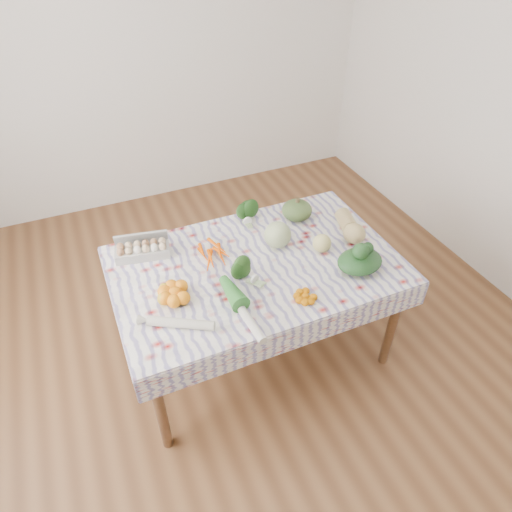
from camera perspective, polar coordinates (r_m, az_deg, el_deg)
ground at (r=3.22m, az=-0.00°, el=-11.36°), size 4.50×4.50×0.00m
wall_back at (r=4.34m, az=-13.03°, el=23.88°), size 4.00×0.04×2.80m
dining_table at (r=2.73m, az=-0.00°, el=-2.30°), size 1.60×1.00×0.75m
tablecloth at (r=2.68m, az=-0.00°, el=-1.06°), size 1.66×1.06×0.01m
egg_carton at (r=2.78m, az=-14.02°, el=0.63°), size 0.34×0.18×0.08m
carrot_bunch at (r=2.72m, az=-5.46°, el=0.12°), size 0.19×0.18×0.04m
kale_bunch at (r=2.98m, az=-1.35°, el=5.31°), size 0.15×0.14×0.13m
kabocha_squash at (r=3.02m, az=5.14°, el=5.73°), size 0.26×0.26×0.13m
cabbage at (r=2.76m, az=2.73°, el=2.67°), size 0.17×0.17×0.16m
butternut_squash at (r=2.93m, az=11.69°, el=3.79°), size 0.20×0.32×0.14m
orange_cluster at (r=2.47m, az=-10.07°, el=-4.57°), size 0.27×0.27×0.08m
broccoli at (r=2.53m, az=-0.94°, el=-2.21°), size 0.18×0.18×0.10m
mandarin_cluster at (r=2.46m, az=6.19°, el=-5.01°), size 0.18×0.18×0.04m
grapefruit at (r=2.76m, az=8.24°, el=1.59°), size 0.13×0.13×0.11m
spinach_bag at (r=2.67m, az=12.84°, el=-0.65°), size 0.32×0.29×0.12m
daikon at (r=2.33m, az=-9.37°, el=-8.30°), size 0.33×0.22×0.05m
leek at (r=2.36m, az=-1.70°, el=-6.81°), size 0.08×0.46×0.05m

